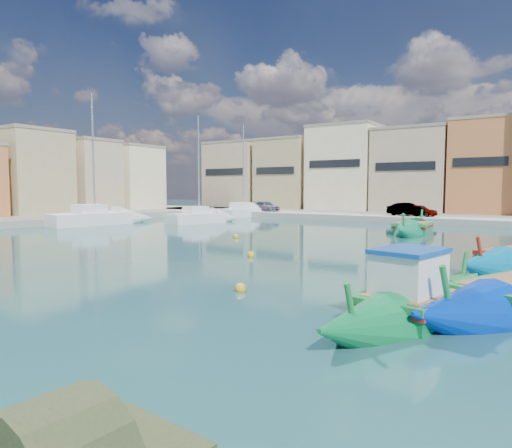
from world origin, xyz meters
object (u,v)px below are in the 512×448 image
Objects in this scene: luzzu_turquoise_cabin at (416,303)px; yacht_midnorth at (210,218)px; luzzu_green at (413,229)px; yacht_mid at (112,219)px; yacht_north at (251,213)px.

luzzu_turquoise_cabin is 32.18m from yacht_midnorth.
luzzu_turquoise_cabin is at bearing -75.14° from luzzu_green.
luzzu_turquoise_cabin is at bearing -41.26° from yacht_midnorth.
yacht_north is at bearing 75.70° from yacht_mid.
yacht_midnorth is at bearing -178.70° from luzzu_green.
yacht_mid reaches higher than luzzu_green.
yacht_mid is at bearing 153.71° from luzzu_turquoise_cabin.
luzzu_turquoise_cabin is 0.71× the size of yacht_mid.
yacht_midnorth is at bearing 138.74° from luzzu_turquoise_cabin.
yacht_mid is at bearing -135.79° from yacht_midnorth.
luzzu_green is at bearing 104.86° from luzzu_turquoise_cabin.
luzzu_turquoise_cabin is 40.90m from yacht_north.
yacht_mid is (-6.32, -6.15, 0.06)m from yacht_midnorth.
luzzu_green is 0.83× the size of yacht_midnorth.
yacht_midnorth is (-18.45, -0.42, 0.12)m from luzzu_green.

